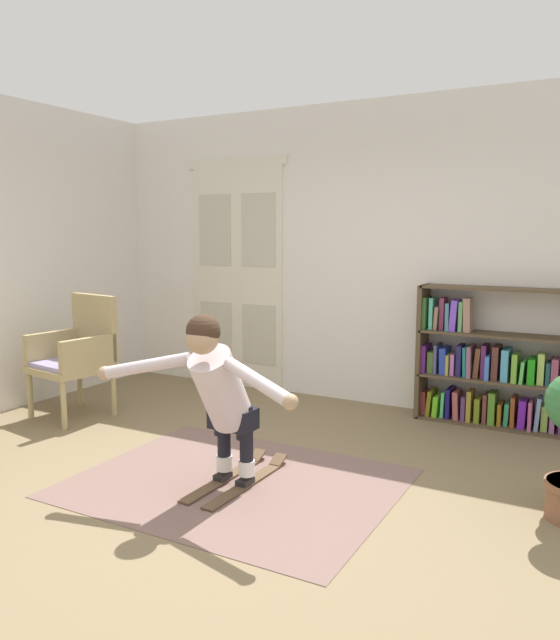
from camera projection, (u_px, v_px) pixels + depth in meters
The scene contains 8 objects.
ground_plane at pixel (232, 501), 3.89m from camera, with size 7.20×7.20×0.00m, color #7B694A.
back_wall at pixel (379, 255), 5.94m from camera, with size 6.00×0.10×2.90m, color silver.
double_door at pixel (238, 273), 6.67m from camera, with size 1.22×0.05×2.45m.
rug at pixel (236, 483), 4.16m from camera, with size 2.10×1.67×0.01m, color #765A53.
bookshelf at pixel (508, 371), 5.30m from camera, with size 1.64×0.30×1.21m.
wicker_chair at pixel (78, 353), 5.64m from camera, with size 0.68×0.68×1.10m.
skis_pair at pixel (238, 478), 4.19m from camera, with size 0.29×0.93×0.07m.
person_skier at pixel (219, 387), 3.91m from camera, with size 1.46×0.64×1.11m.
Camera 1 is at (2.03, -3.09, 1.67)m, focal length 34.84 mm.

